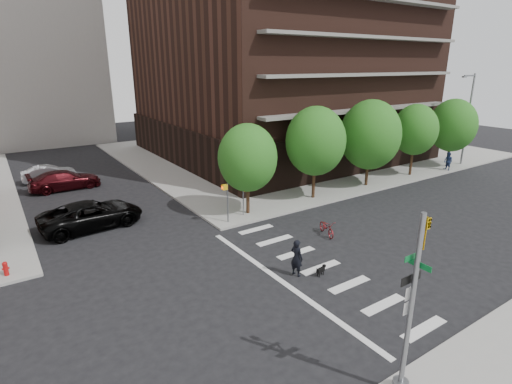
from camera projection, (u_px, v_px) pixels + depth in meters
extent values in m
plane|color=black|center=(274.00, 285.00, 18.98)|extent=(120.00, 120.00, 0.00)
cube|color=gray|center=(296.00, 150.00, 48.40)|extent=(39.00, 33.00, 0.15)
cube|color=silver|center=(424.00, 329.00, 15.82)|extent=(2.40, 0.50, 0.01)
cube|color=silver|center=(383.00, 305.00, 17.40)|extent=(2.40, 0.50, 0.01)
cube|color=silver|center=(349.00, 285.00, 18.99)|extent=(2.40, 0.50, 0.01)
cube|color=silver|center=(321.00, 268.00, 20.57)|extent=(2.40, 0.50, 0.01)
cube|color=silver|center=(296.00, 253.00, 22.15)|extent=(2.40, 0.50, 0.01)
cube|color=silver|center=(275.00, 240.00, 23.73)|extent=(2.40, 0.50, 0.01)
cube|color=silver|center=(256.00, 229.00, 25.31)|extent=(2.40, 0.50, 0.01)
cube|color=silver|center=(282.00, 282.00, 19.24)|extent=(0.30, 13.00, 0.01)
cube|color=black|center=(277.00, 134.00, 46.84)|extent=(25.50, 25.50, 4.00)
cube|color=maroon|center=(418.00, 128.00, 46.06)|extent=(1.40, 5.00, 0.20)
cylinder|color=#301E11|center=(248.00, 197.00, 27.42)|extent=(0.24, 0.24, 2.30)
sphere|color=#235B19|center=(248.00, 158.00, 26.58)|extent=(4.00, 4.00, 4.00)
cylinder|color=#301E11|center=(314.00, 181.00, 30.56)|extent=(0.24, 0.24, 2.60)
sphere|color=#235B19|center=(316.00, 141.00, 29.60)|extent=(4.50, 4.50, 4.50)
cylinder|color=#301E11|center=(367.00, 172.00, 33.78)|extent=(0.24, 0.24, 2.30)
sphere|color=#235B19|center=(370.00, 135.00, 32.81)|extent=(5.00, 5.00, 5.00)
cylinder|color=#301E11|center=(411.00, 161.00, 36.91)|extent=(0.24, 0.24, 2.60)
sphere|color=#235B19|center=(415.00, 130.00, 36.02)|extent=(4.00, 4.00, 4.00)
cylinder|color=#301E11|center=(448.00, 155.00, 40.13)|extent=(0.24, 0.24, 2.30)
sphere|color=#235B19|center=(453.00, 125.00, 39.23)|extent=(4.50, 4.50, 4.50)
cylinder|color=slate|center=(411.00, 307.00, 11.82)|extent=(0.16, 0.16, 6.00)
cylinder|color=slate|center=(400.00, 384.00, 12.69)|extent=(0.50, 0.50, 0.30)
imported|color=gold|center=(426.00, 234.00, 11.25)|extent=(0.16, 0.20, 1.00)
cube|color=#0A5926|center=(413.00, 257.00, 11.45)|extent=(0.75, 0.02, 0.18)
cube|color=#0A5926|center=(420.00, 265.00, 11.48)|extent=(0.02, 0.75, 0.18)
cube|color=black|center=(411.00, 279.00, 11.64)|extent=(0.90, 0.02, 0.28)
cube|color=silver|center=(409.00, 294.00, 11.79)|extent=(0.32, 0.02, 0.42)
cube|color=silver|center=(407.00, 308.00, 11.94)|extent=(0.32, 0.02, 0.42)
cylinder|color=slate|center=(228.00, 203.00, 25.77)|extent=(0.10, 0.10, 2.60)
cube|color=gold|center=(225.00, 187.00, 25.32)|extent=(0.32, 0.25, 0.32)
cylinder|color=slate|center=(243.00, 200.00, 27.02)|extent=(0.08, 0.08, 2.20)
cube|color=gold|center=(244.00, 188.00, 26.62)|extent=(0.64, 0.02, 0.64)
cylinder|color=#A50C0C|center=(6.00, 270.00, 19.46)|extent=(0.22, 0.22, 0.60)
sphere|color=#A50C0C|center=(5.00, 264.00, 19.36)|extent=(0.24, 0.24, 0.24)
cylinder|color=slate|center=(468.00, 120.00, 39.92)|extent=(0.18, 0.18, 9.00)
cylinder|color=slate|center=(470.00, 76.00, 38.13)|extent=(1.80, 0.14, 0.14)
cube|color=slate|center=(464.00, 77.00, 37.68)|extent=(0.50, 0.22, 0.15)
imported|color=black|center=(92.00, 215.00, 25.38)|extent=(3.41, 6.49, 1.74)
imported|color=#36090E|center=(65.00, 180.00, 33.19)|extent=(2.33, 5.59, 1.61)
imported|color=#B8B9C1|center=(49.00, 173.00, 35.47)|extent=(1.59, 4.42, 1.45)
imported|color=maroon|center=(327.00, 227.00, 24.39)|extent=(1.17, 1.95, 0.97)
imported|color=black|center=(297.00, 258.00, 19.58)|extent=(0.78, 0.60, 1.90)
cube|color=black|center=(321.00, 270.00, 19.71)|extent=(0.51, 0.24, 0.20)
cube|color=black|center=(324.00, 266.00, 19.85)|extent=(0.16, 0.14, 0.14)
cylinder|color=black|center=(322.00, 272.00, 19.88)|extent=(0.05, 0.05, 0.21)
cylinder|color=black|center=(319.00, 275.00, 19.65)|extent=(0.05, 0.05, 0.21)
imported|color=navy|center=(448.00, 161.00, 38.57)|extent=(0.98, 0.84, 1.77)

